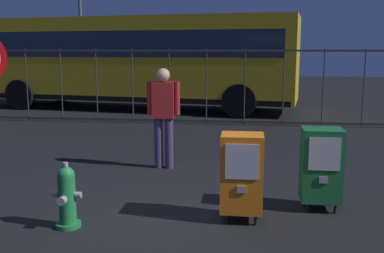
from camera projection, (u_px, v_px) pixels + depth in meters
name	position (u px, v px, depth m)	size (l,w,h in m)	color
ground_plane	(155.00, 218.00, 5.32)	(60.00, 60.00, 0.00)	black
fire_hydrant	(67.00, 197.00, 4.98)	(0.33, 0.32, 0.75)	#1E7238
newspaper_box_primary	(242.00, 173.00, 5.15)	(0.48, 0.42, 1.02)	black
newspaper_box_secondary	(321.00, 165.00, 5.51)	(0.48, 0.42, 1.02)	black
pedestrian	(164.00, 112.00, 7.42)	(0.55, 0.22, 1.67)	#382D51
fence_barrier	(206.00, 86.00, 11.83)	(18.03, 0.04, 2.00)	#2D2D33
bus_near	(137.00, 58.00, 14.96)	(10.75, 4.01, 3.00)	gold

